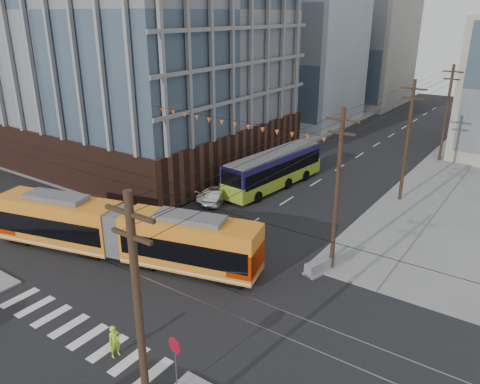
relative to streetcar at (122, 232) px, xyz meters
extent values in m
plane|color=slate|center=(4.32, -4.21, -1.93)|extent=(160.00, 160.00, 0.00)
cube|color=#381E16|center=(-17.68, 18.79, 12.37)|extent=(30.00, 25.00, 28.60)
cube|color=#8C99A5|center=(-12.68, 47.79, 7.07)|extent=(18.00, 16.00, 18.00)
cube|color=gray|center=(-9.68, 67.79, 8.07)|extent=(16.00, 18.00, 20.00)
cylinder|color=black|center=(12.82, -10.21, 3.57)|extent=(0.30, 0.30, 11.00)
cylinder|color=black|center=(12.82, 51.79, 3.57)|extent=(0.30, 0.30, 11.00)
imported|color=#A7A7A7|center=(-0.73, 11.76, -1.26)|extent=(2.60, 4.26, 1.33)
imported|color=#BEAEAE|center=(-1.13, 12.43, -1.31)|extent=(2.45, 4.50, 1.24)
imported|color=#565E68|center=(-1.20, 18.76, -1.27)|extent=(2.48, 4.87, 1.32)
imported|color=#BEEF2D|center=(7.51, -7.34, -1.05)|extent=(0.55, 0.72, 1.76)
cube|color=slate|center=(12.62, 6.94, -1.50)|extent=(2.15, 4.41, 0.86)
camera|label=1|loc=(23.54, -19.44, 14.28)|focal=35.00mm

